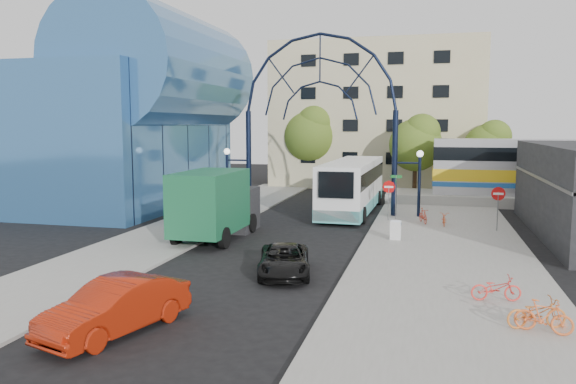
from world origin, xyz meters
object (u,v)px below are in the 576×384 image
(tree_north_b, at_px, (312,133))
(bike_far_b, at_px, (544,317))
(black_suv, at_px, (284,260))
(bike_far_a, at_px, (496,288))
(gateway_arch, at_px, (320,87))
(green_truck, at_px, (217,204))
(bike_near_b, at_px, (423,216))
(city_bus, at_px, (353,185))
(tree_north_c, at_px, (489,146))
(street_name_sign, at_px, (396,187))
(stop_sign, at_px, (389,191))
(sandwich_board, at_px, (395,228))
(red_sedan, at_px, (116,307))
(bike_far_c, at_px, (537,313))
(bike_near_a, at_px, (444,218))
(tree_north_a, at_px, (417,142))
(do_not_enter_sign, at_px, (498,198))

(tree_north_b, height_order, bike_far_b, tree_north_b)
(black_suv, distance_m, bike_far_a, 8.13)
(gateway_arch, height_order, green_truck, gateway_arch)
(bike_near_b, height_order, bike_far_b, bike_far_b)
(gateway_arch, bearing_deg, city_bus, 41.03)
(tree_north_c, xyz_separation_m, bike_near_b, (-5.20, -16.41, -3.71))
(black_suv, relative_size, bike_far_b, 2.71)
(city_bus, height_order, bike_far_b, city_bus)
(street_name_sign, height_order, bike_far_a, street_name_sign)
(black_suv, distance_m, bike_far_b, 10.05)
(stop_sign, height_order, sandwich_board, stop_sign)
(gateway_arch, bearing_deg, stop_sign, -22.63)
(red_sedan, distance_m, bike_far_c, 12.31)
(gateway_arch, height_order, bike_near_a, gateway_arch)
(tree_north_c, relative_size, bike_far_b, 4.06)
(sandwich_board, height_order, tree_north_a, tree_north_a)
(red_sedan, xyz_separation_m, bike_far_b, (12.07, 2.69, -0.18))
(bike_far_a, bearing_deg, black_suv, 67.08)
(bike_far_b, bearing_deg, bike_far_a, 34.33)
(stop_sign, relative_size, red_sedan, 0.53)
(tree_north_a, relative_size, bike_far_a, 4.20)
(do_not_enter_sign, relative_size, bike_far_c, 1.40)
(red_sedan, bearing_deg, black_suv, 83.76)
(bike_far_b, bearing_deg, tree_north_c, 12.15)
(do_not_enter_sign, xyz_separation_m, sandwich_board, (-5.40, -4.02, -1.23))
(sandwich_board, relative_size, tree_north_b, 0.12)
(bike_near_a, distance_m, bike_far_b, 17.49)
(green_truck, bearing_deg, bike_near_a, 28.21)
(black_suv, height_order, bike_near_a, black_suv)
(tree_north_b, height_order, bike_far_a, tree_north_b)
(red_sedan, relative_size, bike_far_a, 2.85)
(gateway_arch, distance_m, green_truck, 12.10)
(tree_north_b, bearing_deg, do_not_enter_sign, -53.26)
(do_not_enter_sign, relative_size, tree_north_c, 0.38)
(city_bus, xyz_separation_m, bike_far_c, (8.35, -21.71, -1.28))
(tree_north_a, relative_size, tree_north_c, 1.08)
(tree_north_a, xyz_separation_m, tree_north_b, (-10.00, 4.00, 0.66))
(street_name_sign, relative_size, red_sedan, 0.59)
(sandwich_board, distance_m, tree_north_c, 23.17)
(black_suv, height_order, red_sedan, red_sedan)
(red_sedan, bearing_deg, bike_near_b, 84.56)
(stop_sign, distance_m, tree_north_b, 20.18)
(stop_sign, distance_m, tree_north_a, 14.23)
(sandwich_board, bearing_deg, stop_sign, 97.57)
(city_bus, relative_size, green_truck, 1.78)
(tree_north_c, bearing_deg, green_truck, -124.28)
(gateway_arch, bearing_deg, bike_far_c, -62.50)
(stop_sign, relative_size, do_not_enter_sign, 1.01)
(gateway_arch, relative_size, stop_sign, 5.46)
(sandwich_board, relative_size, bike_far_c, 0.56)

